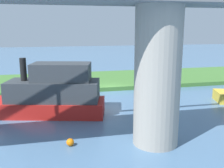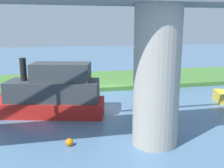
# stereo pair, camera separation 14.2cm
# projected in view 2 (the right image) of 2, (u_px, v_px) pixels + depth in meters

# --- Properties ---
(ground_plane) EXTENTS (160.00, 160.00, 0.00)m
(ground_plane) POSITION_uv_depth(u_px,v_px,m) (112.00, 91.00, 31.74)
(ground_plane) COLOR #4C7093
(grassy_bank) EXTENTS (80.00, 12.00, 0.50)m
(grassy_bank) POSITION_uv_depth(u_px,v_px,m) (103.00, 80.00, 37.40)
(grassy_bank) COLOR #427533
(grassy_bank) RESTS_ON ground
(bridge_pylon) EXTENTS (2.95, 2.95, 8.92)m
(bridge_pylon) POSITION_uv_depth(u_px,v_px,m) (157.00, 77.00, 16.57)
(bridge_pylon) COLOR #9E998E
(bridge_pylon) RESTS_ON ground
(person_on_bank) EXTENTS (0.36, 0.36, 1.39)m
(person_on_bank) POSITION_uv_depth(u_px,v_px,m) (139.00, 77.00, 34.39)
(person_on_bank) COLOR #2D334C
(person_on_bank) RESTS_ON grassy_bank
(mooring_post) EXTENTS (0.20, 0.20, 0.78)m
(mooring_post) POSITION_uv_depth(u_px,v_px,m) (79.00, 85.00, 31.24)
(mooring_post) COLOR brown
(mooring_post) RESTS_ON grassy_bank
(motorboat_white) EXTENTS (10.35, 5.61, 5.03)m
(motorboat_white) POSITION_uv_depth(u_px,v_px,m) (51.00, 94.00, 22.87)
(motorboat_white) COLOR red
(motorboat_white) RESTS_ON ground
(marker_buoy) EXTENTS (0.50, 0.50, 0.50)m
(marker_buoy) POSITION_uv_depth(u_px,v_px,m) (69.00, 142.00, 17.02)
(marker_buoy) COLOR orange
(marker_buoy) RESTS_ON ground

